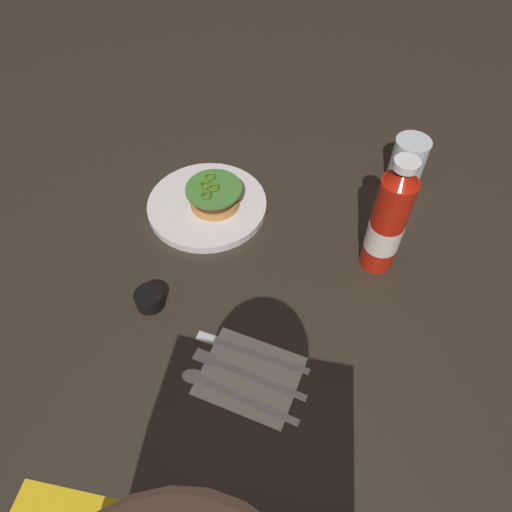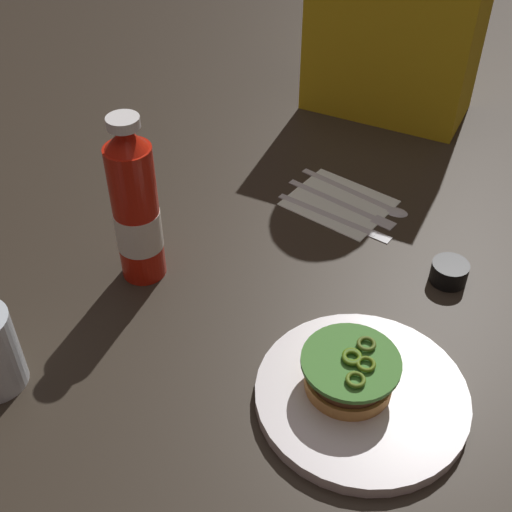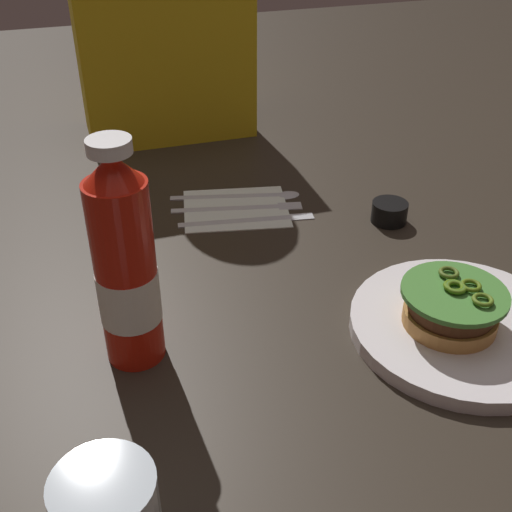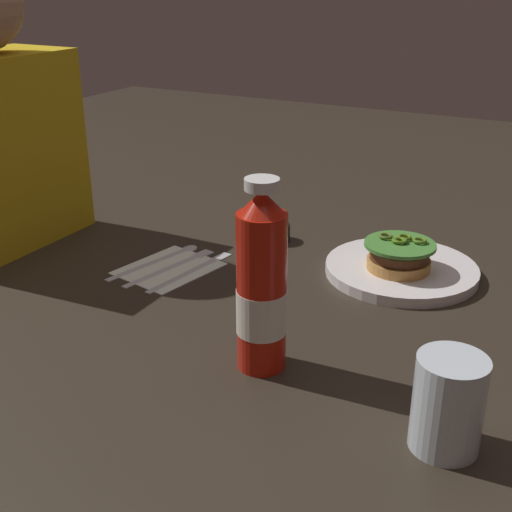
# 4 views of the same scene
# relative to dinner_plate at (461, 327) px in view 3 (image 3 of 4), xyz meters

# --- Properties ---
(ground_plane) EXTENTS (3.00, 3.00, 0.00)m
(ground_plane) POSITION_rel_dinner_plate_xyz_m (-0.15, 0.10, -0.01)
(ground_plane) COLOR #2E271D
(dinner_plate) EXTENTS (0.25, 0.25, 0.02)m
(dinner_plate) POSITION_rel_dinner_plate_xyz_m (0.00, 0.00, 0.00)
(dinner_plate) COLOR white
(dinner_plate) RESTS_ON ground_plane
(burger_sandwich) EXTENTS (0.12, 0.12, 0.05)m
(burger_sandwich) POSITION_rel_dinner_plate_xyz_m (-0.02, 0.00, 0.03)
(burger_sandwich) COLOR #C98C46
(burger_sandwich) RESTS_ON dinner_plate
(ketchup_bottle) EXTENTS (0.06, 0.06, 0.25)m
(ketchup_bottle) POSITION_rel_dinner_plate_xyz_m (-0.36, 0.08, 0.10)
(ketchup_bottle) COLOR red
(ketchup_bottle) RESTS_ON ground_plane
(condiment_cup) EXTENTS (0.05, 0.05, 0.03)m
(condiment_cup) POSITION_rel_dinner_plate_xyz_m (0.04, 0.25, 0.01)
(condiment_cup) COLOR black
(condiment_cup) RESTS_ON ground_plane
(napkin) EXTENTS (0.18, 0.16, 0.00)m
(napkin) POSITION_rel_dinner_plate_xyz_m (-0.17, 0.36, -0.01)
(napkin) COLOR white
(napkin) RESTS_ON ground_plane
(butter_knife) EXTENTS (0.20, 0.05, 0.00)m
(butter_knife) POSITION_rel_dinner_plate_xyz_m (-0.15, 0.32, -0.00)
(butter_knife) COLOR silver
(butter_knife) RESTS_ON napkin
(fork_utensil) EXTENTS (0.20, 0.06, 0.00)m
(fork_utensil) POSITION_rel_dinner_plate_xyz_m (-0.15, 0.35, -0.00)
(fork_utensil) COLOR silver
(fork_utensil) RESTS_ON napkin
(spoon_utensil) EXTENTS (0.20, 0.06, 0.00)m
(spoon_utensil) POSITION_rel_dinner_plate_xyz_m (-0.13, 0.39, -0.00)
(spoon_utensil) COLOR silver
(spoon_utensil) RESTS_ON napkin
(diner_person) EXTENTS (0.30, 0.17, 0.51)m
(diner_person) POSITION_rel_dinner_plate_xyz_m (-0.20, 0.70, 0.22)
(diner_person) COLOR gold
(diner_person) RESTS_ON ground_plane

